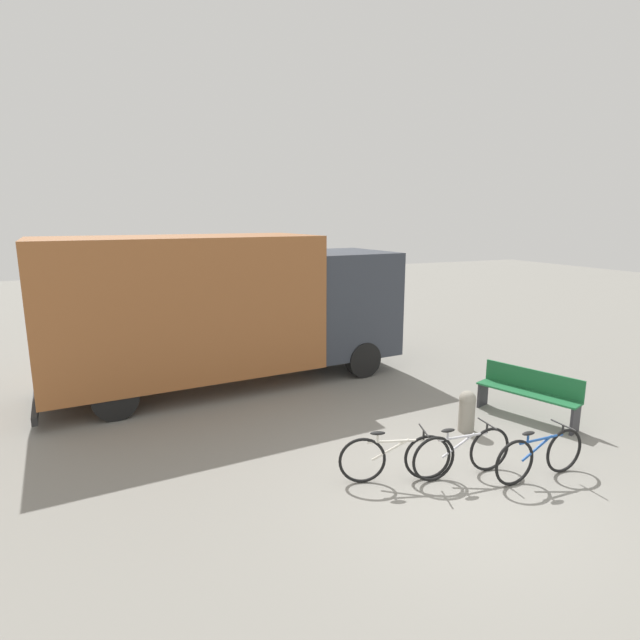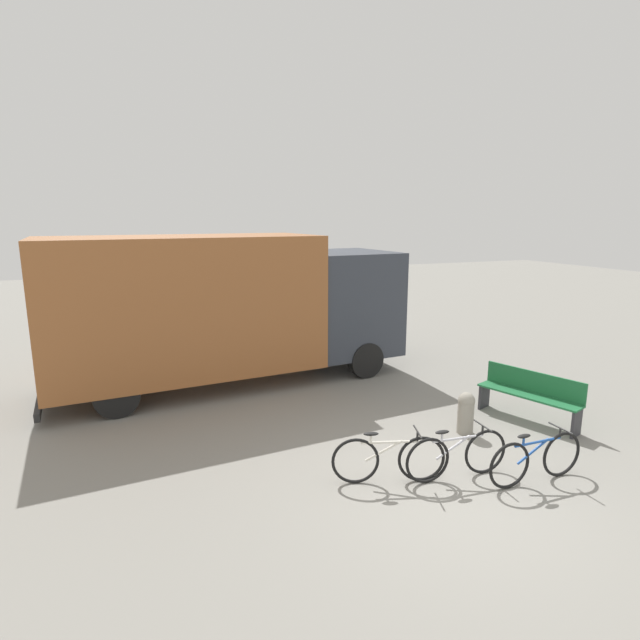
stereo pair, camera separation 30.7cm
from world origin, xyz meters
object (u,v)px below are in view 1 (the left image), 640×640
Objects in this scene: delivery_truck at (224,305)px; bicycle_near at (395,457)px; bicycle_middle at (462,453)px; park_bench at (529,391)px; bollard_near_bench at (467,409)px; bicycle_far at (540,455)px.

bicycle_near is (1.21, -5.34, -1.46)m from delivery_truck.
bicycle_near is 0.96× the size of bicycle_middle.
park_bench is 1.48m from bollard_near_bench.
park_bench is 1.16× the size of bicycle_middle.
park_bench reaches higher than bicycle_far.
park_bench reaches higher than bicycle_near.
delivery_truck is 4.27× the size of park_bench.
delivery_truck reaches higher than park_bench.
bicycle_near reaches higher than bollard_near_bench.
bicycle_near is at bearing 169.75° from bicycle_middle.
bollard_near_bench is at bearing 42.83° from bicycle_near.
bicycle_near is (-3.59, -1.01, -0.16)m from park_bench.
bicycle_middle is at bearing -73.01° from delivery_truck.
bollard_near_bench is (2.11, 0.98, 0.04)m from bicycle_near.
park_bench is at bearing 33.55° from bicycle_near.
bollard_near_bench is (0.14, 1.77, 0.04)m from bicycle_far.
delivery_truck is at bearing 28.67° from park_bench.
delivery_truck is 5.17× the size of bicycle_near.
bicycle_middle is at bearing 2.82° from bicycle_near.
delivery_truck reaches higher than bollard_near_bench.
park_bench is at bearing 0.93° from bollard_near_bench.
park_bench reaches higher than bicycle_middle.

